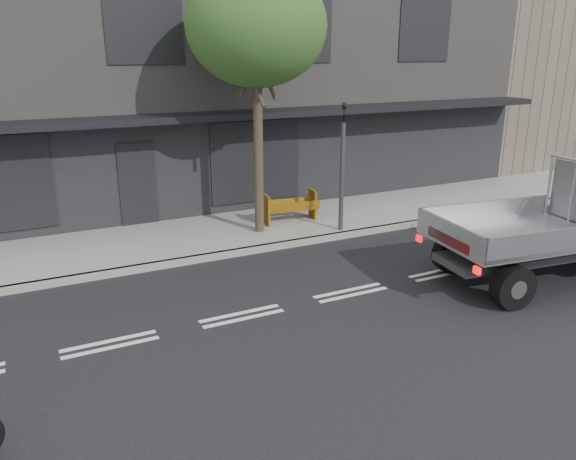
% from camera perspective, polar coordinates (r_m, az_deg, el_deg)
% --- Properties ---
extents(ground, '(80.00, 80.00, 0.00)m').
position_cam_1_polar(ground, '(10.66, -4.71, -8.72)').
color(ground, black).
rests_on(ground, ground).
extents(sidewalk, '(32.00, 3.20, 0.15)m').
position_cam_1_polar(sidewalk, '(14.79, -11.51, -1.00)').
color(sidewalk, gray).
rests_on(sidewalk, ground).
extents(kerb, '(32.00, 0.20, 0.15)m').
position_cam_1_polar(kerb, '(13.33, -9.69, -2.99)').
color(kerb, gray).
rests_on(kerb, ground).
extents(building_main, '(26.00, 10.00, 8.00)m').
position_cam_1_polar(building_main, '(20.51, -17.27, 14.94)').
color(building_main, slate).
rests_on(building_main, ground).
extents(building_neighbour, '(14.00, 10.00, 10.00)m').
position_cam_1_polar(building_neighbour, '(30.95, 23.97, 16.81)').
color(building_neighbour, brown).
rests_on(building_neighbour, ground).
extents(street_tree, '(3.40, 3.40, 6.74)m').
position_cam_1_polar(street_tree, '(14.28, -3.24, 19.89)').
color(street_tree, '#382B21').
rests_on(street_tree, ground).
extents(traffic_light_pole, '(0.12, 0.12, 3.50)m').
position_cam_1_polar(traffic_light_pole, '(14.77, 5.51, 5.61)').
color(traffic_light_pole, '#2D2D30').
rests_on(traffic_light_pole, ground).
extents(construction_barrier, '(1.61, 0.82, 0.86)m').
position_cam_1_polar(construction_barrier, '(15.54, 0.59, 2.24)').
color(construction_barrier, orange).
rests_on(construction_barrier, sidewalk).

